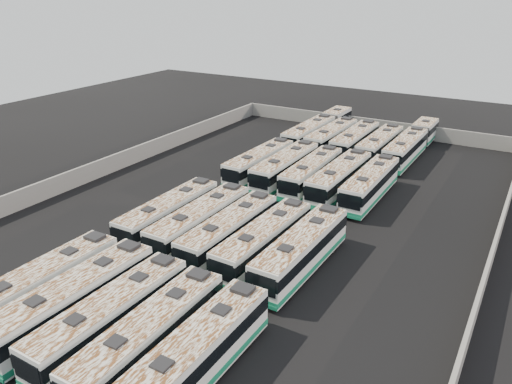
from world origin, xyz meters
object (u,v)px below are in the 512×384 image
(bus_midback_far_left, at_px, (259,163))
(bus_midback_right, at_px, (339,178))
(bus_front_left, at_px, (75,300))
(bus_front_far_right, at_px, (195,356))
(bus_midfront_left, at_px, (200,222))
(bus_midback_far_right, at_px, (370,184))
(bus_front_far_left, at_px, (41,286))
(bus_midfront_right, at_px, (264,241))
(bus_midfront_far_left, at_px, (169,214))
(bus_midfront_center, at_px, (229,232))
(bus_back_far_left, at_px, (319,129))
(bus_back_left, at_px, (331,138))
(bus_front_right, at_px, (150,336))
(bus_midback_left, at_px, (285,167))
(bus_midback_center, at_px, (312,173))
(bus_back_right, at_px, (380,146))
(bus_back_far_right, at_px, (412,143))
(bus_back_center, at_px, (355,141))
(bus_front_center, at_px, (112,317))
(bus_midfront_far_right, at_px, (301,251))

(bus_midback_far_left, relative_size, bus_midback_right, 0.97)
(bus_front_left, xyz_separation_m, bus_front_far_right, (10.63, -0.29, -0.05))
(bus_midfront_left, height_order, bus_midback_far_right, bus_midfront_left)
(bus_front_far_left, distance_m, bus_midfront_right, 17.74)
(bus_midfront_far_left, bearing_deg, bus_midfront_right, -1.09)
(bus_midfront_far_left, distance_m, bus_midfront_center, 7.03)
(bus_midback_far_right, relative_size, bus_back_far_left, 0.64)
(bus_midback_far_right, distance_m, bus_back_left, 18.07)
(bus_front_far_left, relative_size, bus_front_left, 0.98)
(bus_front_right, xyz_separation_m, bus_midback_far_right, (3.53, 31.75, 0.02))
(bus_midback_left, bearing_deg, bus_front_right, -77.91)
(bus_midback_center, height_order, bus_back_far_left, bus_back_far_left)
(bus_back_right, bearing_deg, bus_back_far_right, 45.35)
(bus_front_left, distance_m, bus_front_right, 7.08)
(bus_back_right, height_order, bus_back_far_right, bus_back_far_right)
(bus_midfront_right, xyz_separation_m, bus_back_center, (-3.49, 31.89, 0.04))
(bus_front_center, distance_m, bus_midfront_far_right, 15.92)
(bus_front_far_right, xyz_separation_m, bus_midback_right, (-3.57, 31.71, 0.04))
(bus_front_far_right, distance_m, bus_back_far_right, 49.81)
(bus_front_left, bearing_deg, bus_midback_center, 84.35)
(bus_midfront_right, bearing_deg, bus_back_far_right, 85.64)
(bus_midback_center, xyz_separation_m, bus_back_right, (3.53, 14.48, -0.01))
(bus_midfront_far_left, xyz_separation_m, bus_midfront_right, (10.54, -0.17, 0.00))
(bus_back_center, xyz_separation_m, bus_back_right, (3.58, -0.08, -0.04))
(bus_front_far_left, distance_m, bus_front_left, 3.48)
(bus_front_center, distance_m, bus_midfront_left, 14.90)
(bus_midback_left, bearing_deg, bus_midfront_far_left, -102.13)
(bus_front_right, height_order, bus_back_left, bus_back_left)
(bus_midback_left, relative_size, bus_back_right, 1.03)
(bus_back_far_right, bearing_deg, bus_midfront_center, -100.91)
(bus_midback_left, relative_size, bus_back_left, 1.01)
(bus_front_far_left, height_order, bus_midback_center, bus_front_far_left)
(bus_midfront_far_left, bearing_deg, bus_front_center, -64.07)
(bus_midback_far_right, relative_size, bus_back_far_right, 0.65)
(bus_front_center, relative_size, bus_midfront_left, 0.99)
(bus_back_far_right, bearing_deg, bus_back_left, -161.85)
(bus_midback_right, bearing_deg, bus_front_far_right, -82.90)
(bus_midback_far_left, distance_m, bus_back_left, 15.03)
(bus_front_far_left, distance_m, bus_front_center, 7.02)
(bus_midback_left, height_order, bus_midback_far_right, bus_midback_left)
(bus_midback_center, bearing_deg, bus_back_center, 88.97)
(bus_midback_far_right, relative_size, bus_back_right, 1.01)
(bus_midfront_center, bearing_deg, bus_back_far_left, 101.68)
(bus_front_right, distance_m, bus_back_far_left, 50.84)
(bus_midback_far_left, bearing_deg, bus_midback_far_right, 1.37)
(bus_midfront_left, bearing_deg, bus_front_left, -90.39)
(bus_midfront_center, relative_size, bus_midback_far_left, 0.99)
(bus_front_right, height_order, bus_midback_center, bus_midback_center)
(bus_midback_far_left, xyz_separation_m, bus_back_right, (10.53, 14.55, -0.01))
(bus_front_center, bearing_deg, bus_midback_far_left, 102.84)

